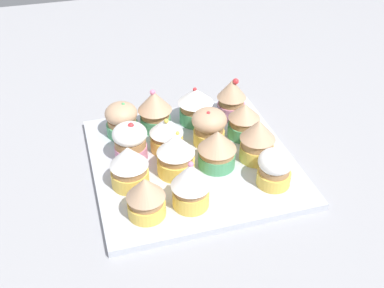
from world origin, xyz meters
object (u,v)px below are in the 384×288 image
Objects in this scene: cupcake_9 at (217,148)px; cupcake_10 at (176,154)px; cupcake_1 at (196,105)px; cupcake_0 at (232,98)px; cupcake_8 at (258,140)px; cupcake_12 at (275,168)px; cupcake_3 at (122,119)px; cupcake_14 at (146,196)px; cupcake_7 at (130,141)px; cupcake_6 at (166,134)px; cupcake_4 at (244,120)px; cupcake_5 at (209,126)px; cupcake_13 at (191,184)px; cupcake_2 at (155,109)px; cupcake_11 at (129,166)px; baking_tray at (192,161)px.

cupcake_9 is 0.89× the size of cupcake_10.
cupcake_1 is 15.56cm from cupcake_10.
cupcake_8 is (0.54, 13.95, -0.10)cm from cupcake_0.
cupcake_1 is 15.42cm from cupcake_8.
cupcake_12 is at bearing 107.90° from cupcake_1.
cupcake_3 is at bearing -63.83° from cupcake_10.
cupcake_12 is at bearing -176.96° from cupcake_14.
cupcake_0 is 30.44cm from cupcake_14.
cupcake_6 is at bearing -173.17° from cupcake_7.
cupcake_5 is at bearing 3.43° from cupcake_4.
cupcake_3 is 7.56cm from cupcake_7.
cupcake_4 is 7.05cm from cupcake_8.
cupcake_12 is 0.78× the size of cupcake_13.
cupcake_7 is at bearing 2.10° from cupcake_5.
cupcake_9 reaches higher than cupcake_4.
cupcake_12 is 20.77cm from cupcake_14.
cupcake_2 is 19.94cm from cupcake_8.
cupcake_4 is 0.87× the size of cupcake_8.
cupcake_4 is at bearing -176.57° from cupcake_5.
cupcake_13 is (-0.11, 14.66, 0.83)cm from cupcake_6.
cupcake_4 reaches higher than cupcake_12.
cupcake_0 reaches higher than cupcake_1.
cupcake_9 is 6.95cm from cupcake_10.
cupcake_11 reaches higher than cupcake_9.
cupcake_4 is 1.01× the size of cupcake_6.
cupcake_5 is 0.99× the size of cupcake_7.
cupcake_3 is 1.04× the size of cupcake_12.
cupcake_0 is 1.16× the size of cupcake_5.
cupcake_5 is at bearing -177.90° from cupcake_7.
baking_tray is at bearing -41.32° from cupcake_9.
cupcake_2 reaches higher than cupcake_10.
cupcake_8 is (-10.48, 3.08, 4.52)cm from baking_tray.
cupcake_10 reaches higher than baking_tray.
cupcake_7 reaches higher than baking_tray.
cupcake_7 is 14.02cm from cupcake_14.
cupcake_14 is (0.03, 21.57, 0.28)cm from cupcake_3.
cupcake_0 is 14.94cm from cupcake_2.
cupcake_9 is (7.62, 13.86, -0.49)cm from cupcake_0.
cupcake_8 is 22.10cm from cupcake_14.
cupcake_9 is at bearing 138.68° from baking_tray.
cupcake_14 is at bearing 3.04° from cupcake_12.
baking_tray is at bearing 163.08° from cupcake_7.
cupcake_14 is (20.74, 1.10, 0.28)cm from cupcake_12.
cupcake_13 is at bearing 56.50° from cupcake_0.
cupcake_6 is (14.35, 0.15, -0.13)cm from cupcake_4.
cupcake_2 and cupcake_13 have the same top height.
cupcake_14 is (6.61, 8.18, -0.33)cm from cupcake_10.
cupcake_7 is (14.06, 0.52, -0.05)cm from cupcake_5.
cupcake_0 is 1.24× the size of cupcake_6.
cupcake_12 is (-20.49, 12.91, -0.32)cm from cupcake_7.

